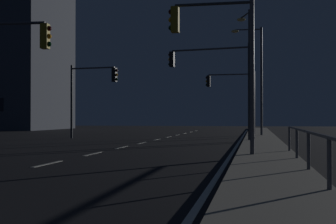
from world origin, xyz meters
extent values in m
plane|color=black|center=(0.00, 17.50, 0.00)|extent=(112.00, 112.00, 0.00)
cube|color=#9E937F|center=(6.79, 17.50, 0.07)|extent=(2.16, 77.00, 0.14)
cube|color=silver|center=(0.00, 9.00, 0.01)|extent=(0.14, 2.00, 0.01)
cube|color=silver|center=(0.00, 13.00, 0.01)|extent=(0.14, 2.00, 0.01)
cube|color=silver|center=(0.00, 17.00, 0.01)|extent=(0.14, 2.00, 0.01)
cube|color=silver|center=(0.00, 21.00, 0.01)|extent=(0.14, 2.00, 0.01)
cube|color=silver|center=(0.00, 25.00, 0.01)|extent=(0.14, 2.00, 0.01)
cube|color=silver|center=(0.00, 29.00, 0.01)|extent=(0.14, 2.00, 0.01)
cube|color=silver|center=(0.00, 33.00, 0.01)|extent=(0.14, 2.00, 0.01)
cube|color=silver|center=(0.00, 37.00, 0.01)|extent=(0.14, 2.00, 0.01)
cube|color=silver|center=(0.00, 41.00, 0.01)|extent=(0.14, 2.00, 0.01)
cube|color=silver|center=(0.00, 45.00, 0.01)|extent=(0.14, 2.00, 0.01)
cube|color=silver|center=(5.46, 22.50, 0.01)|extent=(0.14, 53.00, 0.01)
cylinder|color=#38383D|center=(6.32, 33.43, 2.72)|extent=(0.16, 0.16, 5.15)
cylinder|color=#4C4C51|center=(4.44, 33.48, 5.04)|extent=(3.77, 0.22, 0.11)
cube|color=black|center=(2.56, 33.54, 4.52)|extent=(0.29, 0.35, 0.95)
sphere|color=black|center=(2.41, 33.54, 4.82)|extent=(0.20, 0.20, 0.20)
sphere|color=orange|center=(2.41, 33.54, 4.52)|extent=(0.20, 0.20, 0.20)
sphere|color=black|center=(2.41, 33.54, 4.22)|extent=(0.20, 0.20, 0.20)
cylinder|color=#2D3033|center=(-6.28, 25.61, 2.58)|extent=(0.16, 0.16, 5.15)
cylinder|color=#4C4C51|center=(-4.66, 25.45, 4.90)|extent=(3.25, 0.44, 0.11)
cube|color=black|center=(-3.04, 25.28, 4.38)|extent=(0.31, 0.37, 0.95)
sphere|color=black|center=(-2.89, 25.27, 4.68)|extent=(0.20, 0.20, 0.20)
sphere|color=orange|center=(-2.89, 25.27, 4.38)|extent=(0.20, 0.20, 0.20)
sphere|color=black|center=(-2.89, 25.27, 4.08)|extent=(0.20, 0.20, 0.20)
cylinder|color=#4C4C51|center=(6.28, 12.33, 3.01)|extent=(0.16, 0.16, 5.74)
cylinder|color=#2D3033|center=(4.88, 12.32, 5.63)|extent=(2.82, 0.14, 0.11)
cube|color=olive|center=(3.47, 12.30, 5.10)|extent=(0.28, 0.34, 0.95)
sphere|color=black|center=(3.31, 12.30, 5.40)|extent=(0.20, 0.20, 0.20)
sphere|color=orange|center=(3.31, 12.30, 5.10)|extent=(0.20, 0.20, 0.20)
sphere|color=black|center=(3.31, 12.30, 4.80)|extent=(0.20, 0.20, 0.20)
cube|color=olive|center=(-1.49, 11.80, 4.56)|extent=(0.31, 0.36, 0.95)
sphere|color=black|center=(-1.34, 11.82, 4.86)|extent=(0.20, 0.20, 0.20)
sphere|color=orange|center=(-1.34, 11.82, 4.56)|extent=(0.20, 0.20, 0.20)
sphere|color=black|center=(-1.34, 11.82, 4.26)|extent=(0.20, 0.20, 0.20)
cylinder|color=#2D3033|center=(6.05, 22.76, 3.01)|extent=(0.16, 0.16, 5.73)
cylinder|color=#4C4C51|center=(3.68, 23.11, 5.62)|extent=(4.76, 0.81, 0.11)
cube|color=black|center=(1.31, 23.46, 5.10)|extent=(0.33, 0.38, 0.95)
sphere|color=black|center=(1.15, 23.49, 5.40)|extent=(0.20, 0.20, 0.20)
sphere|color=orange|center=(1.15, 23.49, 5.10)|extent=(0.20, 0.20, 0.20)
sphere|color=black|center=(1.15, 23.49, 4.80)|extent=(0.20, 0.20, 0.20)
cylinder|color=#4C4C51|center=(6.87, 30.56, 4.22)|extent=(0.18, 0.18, 8.17)
cylinder|color=#4C4C51|center=(5.88, 30.52, 8.16)|extent=(1.98, 0.18, 0.10)
ellipsoid|color=#F9D172|center=(4.89, 30.48, 8.06)|extent=(0.56, 0.36, 0.24)
cylinder|color=#38383D|center=(6.07, 24.05, 4.14)|extent=(0.18, 0.18, 8.01)
cylinder|color=#38383D|center=(5.78, 24.87, 8.00)|extent=(0.66, 1.66, 0.10)
ellipsoid|color=#F9D172|center=(5.50, 25.68, 7.90)|extent=(0.56, 0.36, 0.24)
cylinder|color=#59595E|center=(7.72, 4.53, 0.61)|extent=(0.09, 0.09, 0.95)
cylinder|color=#59595E|center=(7.72, 7.79, 0.61)|extent=(0.09, 0.09, 0.95)
cylinder|color=#59595E|center=(7.72, 11.06, 0.61)|extent=(0.09, 0.09, 0.95)
cylinder|color=#59595E|center=(7.72, 14.32, 0.61)|extent=(0.09, 0.09, 0.95)
cube|color=slate|center=(7.72, 6.16, 1.09)|extent=(0.06, 16.32, 0.06)
camera|label=1|loc=(6.38, -4.14, 1.46)|focal=48.16mm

